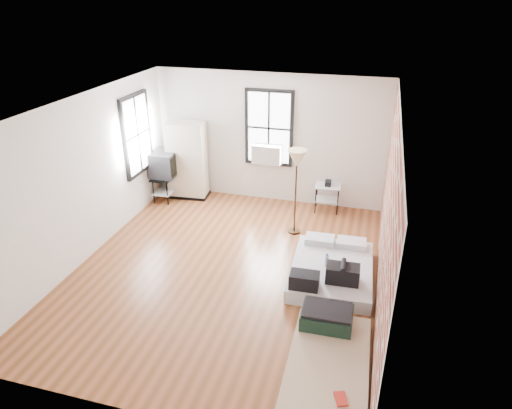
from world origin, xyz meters
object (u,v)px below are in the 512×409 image
(mattress_bare, at_px, (328,353))
(side_table, at_px, (328,191))
(wardrobe, at_px, (187,161))
(tv_stand, at_px, (165,165))
(floor_lamp, at_px, (297,163))
(mattress_main, at_px, (331,270))

(mattress_bare, bearing_deg, side_table, 96.27)
(mattress_bare, bearing_deg, wardrobe, 129.63)
(side_table, height_order, tv_stand, tv_stand)
(floor_lamp, bearing_deg, mattress_main, -57.20)
(mattress_main, bearing_deg, floor_lamp, 120.66)
(mattress_bare, distance_m, floor_lamp, 3.66)
(floor_lamp, xyz_separation_m, tv_stand, (-3.08, 0.79, -0.65))
(wardrobe, xyz_separation_m, side_table, (3.13, 0.07, -0.39))
(wardrobe, relative_size, tv_stand, 1.56)
(mattress_main, distance_m, tv_stand, 4.56)
(side_table, distance_m, floor_lamp, 1.56)
(tv_stand, bearing_deg, side_table, 4.28)
(mattress_bare, bearing_deg, tv_stand, 134.50)
(wardrobe, bearing_deg, side_table, -3.63)
(wardrobe, distance_m, floor_lamp, 2.90)
(wardrobe, height_order, tv_stand, wardrobe)
(mattress_bare, relative_size, side_table, 2.78)
(floor_lamp, bearing_deg, wardrobe, 158.51)
(mattress_bare, bearing_deg, floor_lamp, 106.90)
(wardrobe, height_order, side_table, wardrobe)
(mattress_main, xyz_separation_m, side_table, (-0.40, 2.49, 0.31))
(mattress_bare, distance_m, tv_stand, 5.82)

